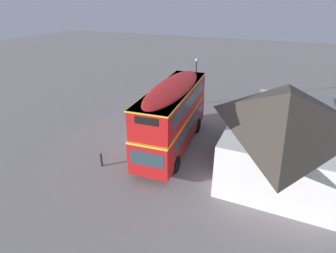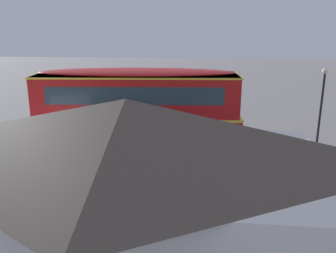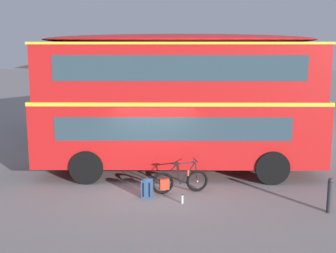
{
  "view_description": "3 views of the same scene",
  "coord_description": "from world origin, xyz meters",
  "px_view_note": "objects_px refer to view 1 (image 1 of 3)",
  "views": [
    {
      "loc": [
        16.77,
        7.7,
        10.0
      ],
      "look_at": [
        0.41,
        0.87,
        1.39
      ],
      "focal_mm": 28.33,
      "sensor_mm": 36.0,
      "label": 1
    },
    {
      "loc": [
        -2.16,
        17.77,
        6.69
      ],
      "look_at": [
        -0.62,
        -0.06,
        1.62
      ],
      "focal_mm": 38.08,
      "sensor_mm": 36.0,
      "label": 2
    },
    {
      "loc": [
        1.47,
        -13.73,
        4.54
      ],
      "look_at": [
        0.45,
        0.03,
        1.92
      ],
      "focal_mm": 48.03,
      "sensor_mm": 36.0,
      "label": 3
    }
  ],
  "objects_px": {
    "backpack_on_ground": "(147,132)",
    "water_bottle_clear_plastic": "(136,139)",
    "double_decker_bus": "(173,114)",
    "touring_bicycle": "(147,137)",
    "kerb_bollard": "(101,159)",
    "street_lamp": "(196,77)"
  },
  "relations": [
    {
      "from": "backpack_on_ground",
      "to": "water_bottle_clear_plastic",
      "type": "bearing_deg",
      "value": -22.86
    },
    {
      "from": "double_decker_bus",
      "to": "touring_bicycle",
      "type": "relative_size",
      "value": 5.74
    },
    {
      "from": "touring_bicycle",
      "to": "kerb_bollard",
      "type": "xyz_separation_m",
      "value": [
        4.14,
        -1.27,
        0.13
      ]
    },
    {
      "from": "water_bottle_clear_plastic",
      "to": "kerb_bollard",
      "type": "height_order",
      "value": "kerb_bollard"
    },
    {
      "from": "touring_bicycle",
      "to": "street_lamp",
      "type": "bearing_deg",
      "value": 173.5
    },
    {
      "from": "touring_bicycle",
      "to": "backpack_on_ground",
      "type": "relative_size",
      "value": 2.92
    },
    {
      "from": "double_decker_bus",
      "to": "street_lamp",
      "type": "xyz_separation_m",
      "value": [
        -8.85,
        -1.08,
        0.29
      ]
    },
    {
      "from": "water_bottle_clear_plastic",
      "to": "backpack_on_ground",
      "type": "bearing_deg",
      "value": 157.14
    },
    {
      "from": "touring_bicycle",
      "to": "water_bottle_clear_plastic",
      "type": "distance_m",
      "value": 0.93
    },
    {
      "from": "double_decker_bus",
      "to": "kerb_bollard",
      "type": "distance_m",
      "value": 5.81
    },
    {
      "from": "touring_bicycle",
      "to": "kerb_bollard",
      "type": "distance_m",
      "value": 4.34
    },
    {
      "from": "double_decker_bus",
      "to": "water_bottle_clear_plastic",
      "type": "distance_m",
      "value": 3.9
    },
    {
      "from": "backpack_on_ground",
      "to": "street_lamp",
      "type": "height_order",
      "value": "street_lamp"
    },
    {
      "from": "kerb_bollard",
      "to": "street_lamp",
      "type": "bearing_deg",
      "value": 170.08
    },
    {
      "from": "water_bottle_clear_plastic",
      "to": "kerb_bollard",
      "type": "distance_m",
      "value": 4.02
    },
    {
      "from": "backpack_on_ground",
      "to": "water_bottle_clear_plastic",
      "type": "distance_m",
      "value": 1.16
    },
    {
      "from": "double_decker_bus",
      "to": "touring_bicycle",
      "type": "bearing_deg",
      "value": -87.67
    },
    {
      "from": "touring_bicycle",
      "to": "street_lamp",
      "type": "xyz_separation_m",
      "value": [
        -8.93,
        1.02,
        2.57
      ]
    },
    {
      "from": "backpack_on_ground",
      "to": "kerb_bollard",
      "type": "height_order",
      "value": "kerb_bollard"
    },
    {
      "from": "touring_bicycle",
      "to": "double_decker_bus",
      "type": "bearing_deg",
      "value": 92.33
    },
    {
      "from": "street_lamp",
      "to": "kerb_bollard",
      "type": "xyz_separation_m",
      "value": [
        13.07,
        -2.29,
        -2.44
      ]
    },
    {
      "from": "double_decker_bus",
      "to": "backpack_on_ground",
      "type": "relative_size",
      "value": 16.79
    }
  ]
}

